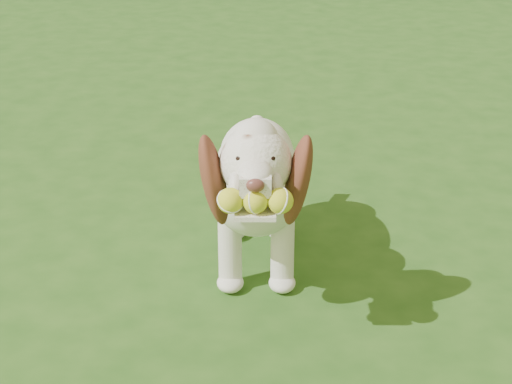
# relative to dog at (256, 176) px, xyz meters

# --- Properties ---
(ground) EXTENTS (80.00, 80.00, 0.00)m
(ground) POSITION_rel_dog_xyz_m (0.03, 0.56, -0.47)
(ground) COLOR #244D16
(ground) RESTS_ON ground
(dog) EXTENTS (0.59, 1.36, 0.89)m
(dog) POSITION_rel_dog_xyz_m (0.00, 0.00, 0.00)
(dog) COLOR silver
(dog) RESTS_ON ground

